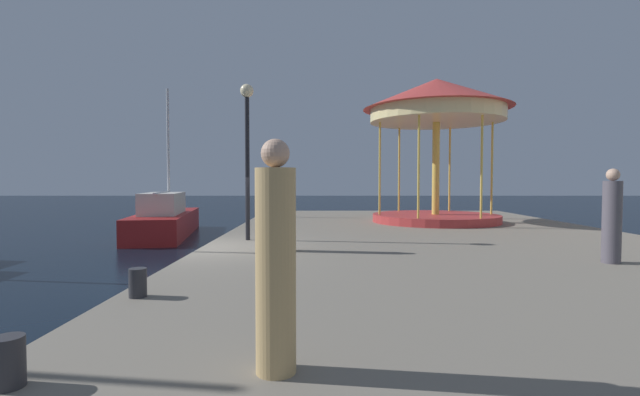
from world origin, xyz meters
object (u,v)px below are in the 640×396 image
lamp_post_mid_promenade (248,133)px  bollard_center (138,283)px  person_near_carousel (276,263)px  sailboat_red (166,219)px  person_far_corner (613,219)px  bollard_south (9,362)px  person_by_the_water (288,212)px  bollard_north (259,219)px  carousel (437,115)px

lamp_post_mid_promenade → bollard_center: lamp_post_mid_promenade is taller
lamp_post_mid_promenade → person_near_carousel: bearing=-79.1°
sailboat_red → person_far_corner: sailboat_red is taller
bollard_south → sailboat_red: bearing=105.3°
bollard_south → person_far_corner: bearing=32.7°
person_by_the_water → person_near_carousel: bearing=-86.7°
bollard_south → bollard_north: size_ratio=1.00×
carousel → bollard_center: bearing=-122.3°
bollard_south → person_far_corner: (8.13, 5.21, 0.67)m
person_by_the_water → person_near_carousel: (0.37, -6.43, 0.04)m
sailboat_red → person_far_corner: (12.45, -10.58, 0.95)m
carousel → person_near_carousel: size_ratio=2.89×
person_by_the_water → lamp_post_mid_promenade: bearing=123.2°
bollard_south → bollard_center: bearing=92.0°
lamp_post_mid_promenade → person_by_the_water: 2.99m
lamp_post_mid_promenade → bollard_center: bearing=-95.5°
person_far_corner → bollard_center: bearing=-162.9°
bollard_south → bollard_center: 2.68m
carousel → person_by_the_water: 9.41m
lamp_post_mid_promenade → person_far_corner: size_ratio=2.27×
lamp_post_mid_promenade → bollard_south: (-0.47, -8.57, -2.68)m
lamp_post_mid_promenade → bollard_south: size_ratio=10.51×
lamp_post_mid_promenade → sailboat_red: bearing=123.5°
bollard_center → person_by_the_water: bearing=66.1°
sailboat_red → bollard_center: bearing=-72.2°
bollard_north → person_by_the_water: person_by_the_water is taller
carousel → sailboat_red: bearing=170.0°
carousel → bollard_center: carousel is taller
bollard_south → person_far_corner: size_ratio=0.22×
bollard_north → bollard_south: bearing=-90.7°
sailboat_red → bollard_north: sailboat_red is taller
person_near_carousel → bollard_center: bearing=131.9°
person_far_corner → person_by_the_water: bearing=167.0°
bollard_south → bollard_north: same height
bollard_north → person_far_corner: person_far_corner is taller
bollard_center → bollard_south: bearing=-88.0°
bollard_north → bollard_center: 10.13m
bollard_north → person_far_corner: (7.97, -7.59, 0.67)m
bollard_north → person_by_the_water: 6.33m
carousel → bollard_north: 7.90m
sailboat_red → person_by_the_water: (6.00, -9.09, 0.96)m
lamp_post_mid_promenade → bollard_center: 6.50m
person_near_carousel → bollard_north: bearing=98.6°
bollard_north → sailboat_red: bearing=146.3°
bollard_north → person_near_carousel: (1.90, -12.53, 0.72)m
carousel → person_near_carousel: carousel is taller
bollard_center → person_near_carousel: 3.31m
bollard_south → carousel: bearing=63.3°
lamp_post_mid_promenade → person_far_corner: (7.66, -3.35, -2.01)m
carousel → bollard_south: 15.94m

